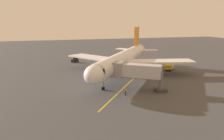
{
  "coord_description": "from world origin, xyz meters",
  "views": [
    {
      "loc": [
        19.43,
        57.97,
        13.98
      ],
      "look_at": [
        4.57,
        7.4,
        3.0
      ],
      "focal_mm": 39.74,
      "sensor_mm": 36.0,
      "label": 1
    }
  ],
  "objects_px": {
    "tug_portside": "(75,60)",
    "ground_crew_marshaller": "(125,91)",
    "belt_loader_near_nose": "(120,62)",
    "box_truck_starboard_side": "(169,65)",
    "airplane": "(123,60)",
    "jet_bridge": "(133,71)"
  },
  "relations": [
    {
      "from": "tug_portside",
      "to": "jet_bridge",
      "type": "bearing_deg",
      "value": 100.97
    },
    {
      "from": "ground_crew_marshaller",
      "to": "box_truck_starboard_side",
      "type": "height_order",
      "value": "box_truck_starboard_side"
    },
    {
      "from": "belt_loader_near_nose",
      "to": "box_truck_starboard_side",
      "type": "distance_m",
      "value": 15.57
    },
    {
      "from": "box_truck_starboard_side",
      "to": "tug_portside",
      "type": "bearing_deg",
      "value": -39.64
    },
    {
      "from": "ground_crew_marshaller",
      "to": "belt_loader_near_nose",
      "type": "xyz_separation_m",
      "value": [
        -8.6,
        -29.83,
        -0.17
      ]
    },
    {
      "from": "jet_bridge",
      "to": "box_truck_starboard_side",
      "type": "xyz_separation_m",
      "value": [
        -16.71,
        -15.17,
        -2.38
      ]
    },
    {
      "from": "airplane",
      "to": "ground_crew_marshaller",
      "type": "relative_size",
      "value": 20.57
    },
    {
      "from": "belt_loader_near_nose",
      "to": "tug_portside",
      "type": "height_order",
      "value": "belt_loader_near_nose"
    },
    {
      "from": "jet_bridge",
      "to": "tug_portside",
      "type": "relative_size",
      "value": 3.83
    },
    {
      "from": "belt_loader_near_nose",
      "to": "box_truck_starboard_side",
      "type": "xyz_separation_m",
      "value": [
        -10.87,
        11.14,
        0.67
      ]
    },
    {
      "from": "tug_portside",
      "to": "box_truck_starboard_side",
      "type": "bearing_deg",
      "value": 140.36
    },
    {
      "from": "tug_portside",
      "to": "ground_crew_marshaller",
      "type": "bearing_deg",
      "value": 95.91
    },
    {
      "from": "ground_crew_marshaller",
      "to": "tug_portside",
      "type": "relative_size",
      "value": 0.63
    },
    {
      "from": "jet_bridge",
      "to": "airplane",
      "type": "bearing_deg",
      "value": -99.43
    },
    {
      "from": "belt_loader_near_nose",
      "to": "jet_bridge",
      "type": "bearing_deg",
      "value": 77.47
    },
    {
      "from": "box_truck_starboard_side",
      "to": "ground_crew_marshaller",
      "type": "bearing_deg",
      "value": 43.83
    },
    {
      "from": "belt_loader_near_nose",
      "to": "box_truck_starboard_side",
      "type": "relative_size",
      "value": 0.87
    },
    {
      "from": "ground_crew_marshaller",
      "to": "tug_portside",
      "type": "distance_m",
      "value": 38.3
    },
    {
      "from": "jet_bridge",
      "to": "tug_portside",
      "type": "xyz_separation_m",
      "value": [
        6.7,
        -34.57,
        -3.06
      ]
    },
    {
      "from": "ground_crew_marshaller",
      "to": "belt_loader_near_nose",
      "type": "height_order",
      "value": "belt_loader_near_nose"
    },
    {
      "from": "belt_loader_near_nose",
      "to": "tug_portside",
      "type": "bearing_deg",
      "value": -33.36
    },
    {
      "from": "airplane",
      "to": "belt_loader_near_nose",
      "type": "relative_size",
      "value": 8.34
    }
  ]
}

